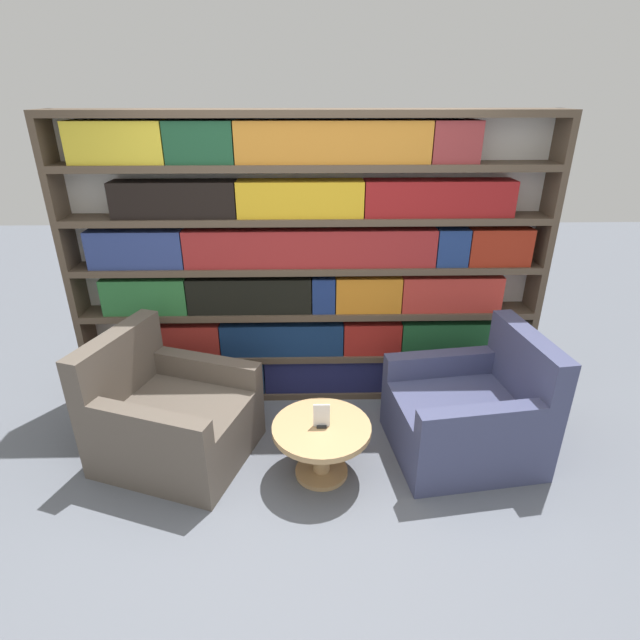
# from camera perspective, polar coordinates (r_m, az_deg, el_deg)

# --- Properties ---
(ground_plane) EXTENTS (14.00, 14.00, 0.00)m
(ground_plane) POSITION_cam_1_polar(r_m,az_deg,el_deg) (3.37, -1.14, -19.27)
(ground_plane) COLOR slate
(bookshelf) EXTENTS (3.60, 0.30, 2.23)m
(bookshelf) POSITION_cam_1_polar(r_m,az_deg,el_deg) (3.85, -1.42, 5.80)
(bookshelf) COLOR silver
(bookshelf) RESTS_ON ground_plane
(armchair_left) EXTENTS (1.16, 1.09, 0.89)m
(armchair_left) POSITION_cam_1_polar(r_m,az_deg,el_deg) (3.64, -16.72, -10.71)
(armchair_left) COLOR brown
(armchair_left) RESTS_ON ground_plane
(armchair_right) EXTENTS (1.04, 0.94, 0.89)m
(armchair_right) POSITION_cam_1_polar(r_m,az_deg,el_deg) (3.67, 16.73, -10.34)
(armchair_right) COLOR #42476B
(armchair_right) RESTS_ON ground_plane
(coffee_table) EXTENTS (0.64, 0.64, 0.39)m
(coffee_table) POSITION_cam_1_polar(r_m,az_deg,el_deg) (3.33, 0.18, -13.51)
(coffee_table) COLOR tan
(coffee_table) RESTS_ON ground_plane
(table_sign) EXTENTS (0.11, 0.06, 0.16)m
(table_sign) POSITION_cam_1_polar(r_m,az_deg,el_deg) (3.22, 0.18, -11.02)
(table_sign) COLOR black
(table_sign) RESTS_ON coffee_table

